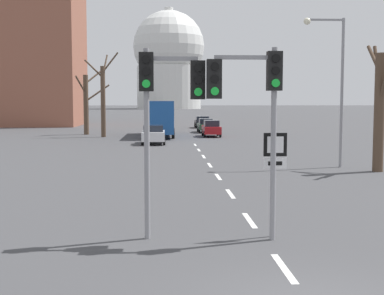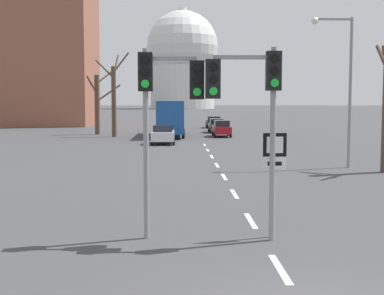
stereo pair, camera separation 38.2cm
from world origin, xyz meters
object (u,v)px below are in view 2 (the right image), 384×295
route_sign_post (274,165)px  sedan_near_right (163,134)px  sedan_far_left (214,122)px  city_bus (171,116)px  street_lamp_right (343,75)px  sedan_near_left (216,125)px  traffic_signal_centre_tall (252,95)px  traffic_signal_near_left (164,96)px  sedan_mid_centre (222,128)px

route_sign_post → sedan_near_right: 30.21m
sedan_far_left → city_bus: (-5.35, -16.33, 1.27)m
street_lamp_right → sedan_near_left: bearing=97.8°
traffic_signal_centre_tall → sedan_near_left: 46.05m
route_sign_post → city_bus: (-3.16, 39.37, 0.17)m
traffic_signal_near_left → sedan_mid_centre: traffic_signal_near_left is taller
street_lamp_right → sedan_mid_centre: size_ratio=1.87×
street_lamp_right → sedan_far_left: street_lamp_right is taller
sedan_far_left → traffic_signal_centre_tall: bearing=-92.9°
traffic_signal_near_left → sedan_mid_centre: size_ratio=1.16×
traffic_signal_near_left → traffic_signal_centre_tall: bearing=-7.4°
route_sign_post → sedan_near_left: size_ratio=0.64×
traffic_signal_centre_tall → route_sign_post: bearing=27.4°
traffic_signal_near_left → sedan_near_left: traffic_signal_near_left is taller
sedan_near_left → sedan_near_right: (-5.46, -15.60, 0.00)m
route_sign_post → sedan_mid_centre: 38.65m
street_lamp_right → traffic_signal_centre_tall: bearing=-114.9°
street_lamp_right → sedan_mid_centre: bearing=99.9°
traffic_signal_centre_tall → sedan_near_left: bearing=87.0°
sedan_near_left → route_sign_post: bearing=-92.3°
traffic_signal_centre_tall → sedan_far_left: bearing=87.1°
sedan_near_left → city_bus: city_bus is taller
traffic_signal_near_left → sedan_near_right: bearing=91.6°
street_lamp_right → sedan_mid_centre: (-4.26, 24.42, -4.00)m
route_sign_post → sedan_near_left: (1.80, 45.56, -1.08)m
traffic_signal_near_left → sedan_far_left: bearing=84.9°
sedan_near_right → sedan_far_left: sedan_near_right is taller
street_lamp_right → sedan_near_left: 31.94m
sedan_near_left → sedan_near_right: 16.53m
sedan_near_right → sedan_far_left: bearing=77.2°
traffic_signal_centre_tall → sedan_near_right: traffic_signal_centre_tall is taller
route_sign_post → sedan_mid_centre: bearing=87.3°
route_sign_post → traffic_signal_centre_tall: bearing=-152.6°
traffic_signal_centre_tall → sedan_near_left: (2.44, 45.89, -2.85)m
route_sign_post → sedan_near_left: route_sign_post is taller
traffic_signal_near_left → sedan_near_left: (4.62, 45.61, -2.83)m
sedan_mid_centre → sedan_far_left: (0.37, 17.11, -0.04)m
sedan_near_right → sedan_far_left: (5.85, 25.73, -0.01)m
sedan_mid_centre → route_sign_post: bearing=-92.7°
street_lamp_right → sedan_mid_centre: street_lamp_right is taller
traffic_signal_near_left → sedan_near_left: bearing=84.2°
route_sign_post → sedan_far_left: bearing=87.7°
street_lamp_right → city_bus: (-9.24, 25.20, -2.76)m
route_sign_post → city_bus: bearing=94.6°
street_lamp_right → sedan_near_right: size_ratio=1.83×
traffic_signal_centre_tall → sedan_far_left: 56.17m
traffic_signal_centre_tall → city_bus: traffic_signal_centre_tall is taller
street_lamp_right → sedan_near_left: street_lamp_right is taller
traffic_signal_near_left → sedan_near_right: traffic_signal_near_left is taller
street_lamp_right → sedan_near_left: size_ratio=1.83×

